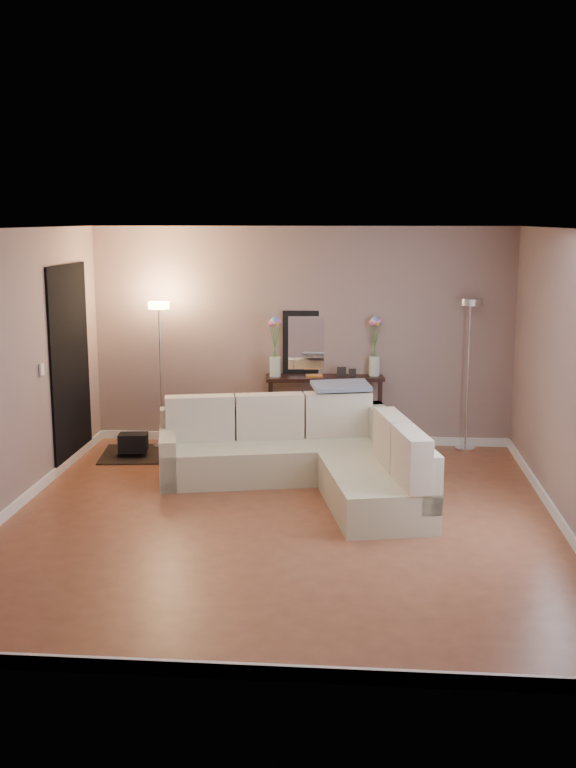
# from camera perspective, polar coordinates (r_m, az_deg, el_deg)

# --- Properties ---
(floor) EXTENTS (5.00, 5.50, 0.01)m
(floor) POSITION_cam_1_polar(r_m,az_deg,el_deg) (7.84, -0.49, -9.07)
(floor) COLOR brown
(floor) RESTS_ON ground
(ceiling) EXTENTS (5.00, 5.50, 0.01)m
(ceiling) POSITION_cam_1_polar(r_m,az_deg,el_deg) (7.37, -0.53, 10.36)
(ceiling) COLOR white
(ceiling) RESTS_ON ground
(wall_back) EXTENTS (5.00, 0.02, 2.60)m
(wall_back) POSITION_cam_1_polar(r_m,az_deg,el_deg) (10.21, 0.92, 3.19)
(wall_back) COLOR gray
(wall_back) RESTS_ON ground
(wall_front) EXTENTS (5.00, 0.02, 2.60)m
(wall_front) POSITION_cam_1_polar(r_m,az_deg,el_deg) (4.83, -3.53, -5.69)
(wall_front) COLOR gray
(wall_front) RESTS_ON ground
(wall_left) EXTENTS (0.02, 5.50, 2.60)m
(wall_left) POSITION_cam_1_polar(r_m,az_deg,el_deg) (8.12, -18.44, 0.60)
(wall_left) COLOR gray
(wall_left) RESTS_ON ground
(wall_right) EXTENTS (0.02, 5.50, 2.60)m
(wall_right) POSITION_cam_1_polar(r_m,az_deg,el_deg) (7.69, 18.46, 0.04)
(wall_right) COLOR gray
(wall_right) RESTS_ON ground
(baseboard_back) EXTENTS (5.00, 0.03, 0.10)m
(baseboard_back) POSITION_cam_1_polar(r_m,az_deg,el_deg) (10.43, 0.89, -3.65)
(baseboard_back) COLOR white
(baseboard_back) RESTS_ON ground
(baseboard_front) EXTENTS (5.00, 0.03, 0.10)m
(baseboard_front) POSITION_cam_1_polar(r_m,az_deg,el_deg) (5.35, -3.33, -18.55)
(baseboard_front) COLOR white
(baseboard_front) RESTS_ON ground
(baseboard_left) EXTENTS (0.03, 5.50, 0.10)m
(baseboard_left) POSITION_cam_1_polar(r_m,az_deg,el_deg) (8.41, -17.76, -7.81)
(baseboard_left) COLOR white
(baseboard_left) RESTS_ON ground
(baseboard_right) EXTENTS (0.03, 5.50, 0.10)m
(baseboard_right) POSITION_cam_1_polar(r_m,az_deg,el_deg) (8.00, 17.74, -8.78)
(baseboard_right) COLOR white
(baseboard_right) RESTS_ON ground
(doorway) EXTENTS (0.02, 1.20, 2.20)m
(doorway) POSITION_cam_1_polar(r_m,az_deg,el_deg) (9.70, -14.30, 1.24)
(doorway) COLOR black
(doorway) RESTS_ON ground
(switch_plate) EXTENTS (0.02, 0.08, 0.12)m
(switch_plate) POSITION_cam_1_polar(r_m,az_deg,el_deg) (8.90, -16.10, 0.95)
(switch_plate) COLOR white
(switch_plate) RESTS_ON ground
(sectional_sofa) EXTENTS (2.85, 2.44, 0.85)m
(sectional_sofa) POSITION_cam_1_polar(r_m,az_deg,el_deg) (8.70, 1.55, -4.84)
(sectional_sofa) COLOR beige
(sectional_sofa) RESTS_ON floor
(throw_blanket) EXTENTS (0.68, 0.50, 0.08)m
(throw_blanket) POSITION_cam_1_polar(r_m,az_deg,el_deg) (9.21, 3.56, -0.11)
(throw_blanket) COLOR gray
(throw_blanket) RESTS_ON sectional_sofa
(console_table) EXTENTS (1.42, 0.54, 0.85)m
(console_table) POSITION_cam_1_polar(r_m,az_deg,el_deg) (10.18, 1.95, -1.52)
(console_table) COLOR black
(console_table) RESTS_ON floor
(leaning_mirror) EXTENTS (0.98, 0.16, 0.77)m
(leaning_mirror) POSITION_cam_1_polar(r_m,az_deg,el_deg) (10.23, 2.40, 2.77)
(leaning_mirror) COLOR black
(leaning_mirror) RESTS_ON console_table
(table_decor) EXTENTS (0.59, 0.15, 0.14)m
(table_decor) POSITION_cam_1_polar(r_m,az_deg,el_deg) (10.07, 2.47, 0.57)
(table_decor) COLOR orange
(table_decor) RESTS_ON console_table
(flower_vase_left) EXTENTS (0.17, 0.14, 0.73)m
(flower_vase_left) POSITION_cam_1_polar(r_m,az_deg,el_deg) (10.03, -0.87, 2.14)
(flower_vase_left) COLOR silver
(flower_vase_left) RESTS_ON console_table
(flower_vase_right) EXTENTS (0.17, 0.14, 0.73)m
(flower_vase_right) POSITION_cam_1_polar(r_m,az_deg,el_deg) (10.13, 5.80, 2.16)
(flower_vase_right) COLOR silver
(flower_vase_right) RESTS_ON console_table
(floor_lamp_lit) EXTENTS (0.27, 0.27, 1.73)m
(floor_lamp_lit) POSITION_cam_1_polar(r_m,az_deg,el_deg) (10.10, -8.53, 2.54)
(floor_lamp_lit) COLOR silver
(floor_lamp_lit) RESTS_ON floor
(floor_lamp_unlit) EXTENTS (0.30, 0.30, 1.79)m
(floor_lamp_unlit) POSITION_cam_1_polar(r_m,az_deg,el_deg) (10.08, 11.99, 2.63)
(floor_lamp_unlit) COLOR silver
(floor_lamp_unlit) RESTS_ON floor
(charcoal_rug) EXTENTS (1.22, 0.98, 0.02)m
(charcoal_rug) POSITION_cam_1_polar(r_m,az_deg,el_deg) (10.04, -9.08, -4.62)
(charcoal_rug) COLOR black
(charcoal_rug) RESTS_ON floor
(black_bag) EXTENTS (0.34, 0.26, 0.21)m
(black_bag) POSITION_cam_1_polar(r_m,az_deg,el_deg) (9.93, -10.28, -3.86)
(black_bag) COLOR black
(black_bag) RESTS_ON charcoal_rug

